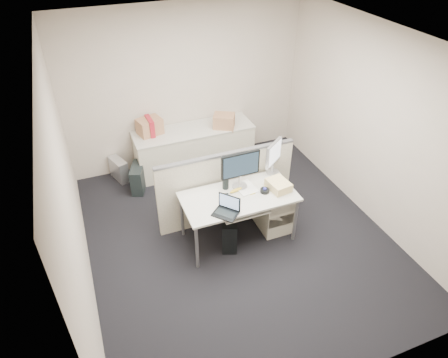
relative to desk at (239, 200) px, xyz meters
name	(u,v)px	position (x,y,z in m)	size (l,w,h in m)	color
floor	(238,237)	(0.00, 0.00, -0.67)	(4.00, 4.50, 0.01)	black
ceiling	(243,44)	(0.00, 0.00, 2.04)	(4.00, 4.50, 0.01)	white
wall_back	(186,88)	(0.00, 2.25, 0.69)	(4.00, 0.02, 2.70)	beige
wall_front	(353,298)	(0.00, -2.25, 0.69)	(4.00, 0.02, 2.70)	beige
wall_left	(68,192)	(-2.00, 0.00, 0.69)	(0.02, 4.50, 2.70)	beige
wall_right	(374,127)	(2.00, 0.00, 0.69)	(0.02, 4.50, 2.70)	beige
desk	(239,200)	(0.00, 0.00, 0.00)	(1.50, 0.75, 0.73)	silver
keyboard_tray	(244,211)	(0.00, -0.18, -0.04)	(0.62, 0.32, 0.02)	silver
drawer_pedestal	(272,208)	(0.55, 0.05, -0.34)	(0.40, 0.55, 0.65)	#B1AB96
cubicle_partition	(226,188)	(0.00, 0.45, -0.11)	(2.00, 0.06, 1.10)	beige
back_counter	(194,149)	(0.00, 1.93, -0.30)	(2.00, 0.60, 0.72)	#B1AB96
monitor_main	(240,170)	(0.09, 0.18, 0.33)	(0.53, 0.20, 0.53)	black
monitor_small	(273,158)	(0.65, 0.32, 0.31)	(0.40, 0.20, 0.48)	#B7B7BC
laptop	(225,207)	(-0.30, -0.28, 0.18)	(0.30, 0.22, 0.22)	black
trackball	(265,191)	(0.35, -0.05, 0.09)	(0.12, 0.12, 0.05)	black
desk_phone	(281,186)	(0.60, -0.05, 0.10)	(0.23, 0.19, 0.07)	black
paper_stack	(246,188)	(0.15, 0.12, 0.07)	(0.24, 0.31, 0.01)	white
sticky_pad	(251,192)	(0.18, 0.00, 0.07)	(0.08, 0.08, 0.01)	#E7CC4A
travel_mug	(226,183)	(-0.10, 0.22, 0.16)	(0.09, 0.09, 0.18)	black
banana	(236,190)	(0.00, 0.10, 0.09)	(0.19, 0.05, 0.04)	yellow
cellphone	(227,196)	(-0.15, 0.05, 0.07)	(0.05, 0.10, 0.01)	black
manila_folders	(278,185)	(0.55, -0.05, 0.12)	(0.24, 0.31, 0.12)	beige
keyboard	(246,206)	(0.05, -0.14, -0.02)	(0.50, 0.18, 0.03)	black
pc_tower_desk	(229,229)	(-0.15, -0.05, -0.43)	(0.20, 0.49, 0.46)	black
pc_tower_spare_dark	(139,178)	(-1.05, 1.63, -0.45)	(0.18, 0.46, 0.43)	black
pc_tower_spare_silver	(119,169)	(-1.30, 2.03, -0.48)	(0.16, 0.40, 0.37)	#B7B7BC
cardboard_box_left	(150,127)	(-0.70, 2.04, 0.20)	(0.38, 0.28, 0.28)	tan
cardboard_box_right	(224,121)	(0.50, 1.81, 0.18)	(0.34, 0.27, 0.25)	tan
red_binder	(150,127)	(-0.70, 2.03, 0.21)	(0.08, 0.32, 0.30)	#A61A26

